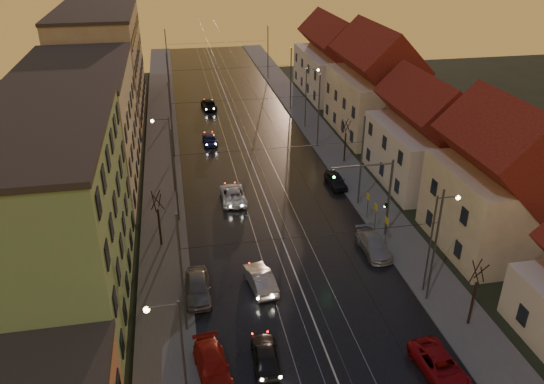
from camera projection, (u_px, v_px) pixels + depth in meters
road at (246, 149)px, 64.09m from camera, size 16.00×120.00×0.04m
sidewalk_left at (162, 155)px, 62.38m from camera, size 4.00×120.00×0.15m
sidewalk_right at (326, 143)px, 65.75m from camera, size 4.00×120.00×0.15m
tram_rail_0 at (228, 150)px, 63.70m from camera, size 0.06×120.00×0.03m
tram_rail_1 at (240, 149)px, 63.94m from camera, size 0.06×120.00×0.03m
tram_rail_2 at (253, 148)px, 64.20m from camera, size 0.06×120.00×0.03m
tram_rail_3 at (264, 147)px, 64.44m from camera, size 0.06×120.00×0.03m
apartment_left_1 at (42, 223)px, 35.44m from camera, size 10.00×18.00×13.00m
apartment_left_2 at (81, 129)px, 53.18m from camera, size 10.00×20.00×12.00m
apartment_left_3 at (102, 63)px, 73.75m from camera, size 10.00×24.00×14.00m
house_right_1 at (499, 187)px, 42.60m from camera, size 8.67×10.20×10.80m
house_right_2 at (426, 139)px, 54.35m from camera, size 9.18×12.24×9.20m
house_right_3 at (375, 88)px, 66.96m from camera, size 9.18×14.28×11.50m
house_right_4 at (333, 62)px, 83.07m from camera, size 9.18×16.32×10.00m
catenary_pole_l_1 at (182, 276)px, 33.46m from camera, size 0.16×0.16×9.00m
catenary_pole_r_1 at (435, 248)px, 36.36m from camera, size 0.16×0.16×9.00m
catenary_pole_l_2 at (175, 177)px, 46.60m from camera, size 0.16×0.16×9.00m
catenary_pole_r_2 at (361, 162)px, 49.50m from camera, size 0.16×0.16×9.00m
catenary_pole_l_3 at (171, 121)px, 59.74m from camera, size 0.16×0.16×9.00m
catenary_pole_r_3 at (319, 112)px, 62.63m from camera, size 0.16×0.16×9.00m
catenary_pole_l_4 at (169, 85)px, 72.88m from camera, size 0.16×0.16×9.00m
catenary_pole_r_4 at (291, 79)px, 75.77m from camera, size 0.16×0.16×9.00m
catenary_pole_l_5 at (167, 57)px, 88.64m from camera, size 0.16×0.16×9.00m
catenary_pole_r_5 at (268, 52)px, 91.54m from camera, size 0.16×0.16×9.00m
street_lamp_0 at (177, 350)px, 27.07m from camera, size 1.75×0.32×8.00m
street_lamp_1 at (436, 235)px, 37.14m from camera, size 1.75×0.32×8.00m
street_lamp_2 at (168, 148)px, 51.60m from camera, size 1.75×0.32×8.00m
street_lamp_3 at (308, 92)px, 68.68m from camera, size 1.75×0.32×8.00m
traffic_light_mast at (379, 190)px, 44.09m from camera, size 5.30×0.32×7.20m
bare_tree_0 at (159, 220)px, 43.74m from camera, size 1.09×1.09×5.11m
bare_tree_1 at (474, 295)px, 34.91m from camera, size 1.09×1.09×5.11m
bare_tree_2 at (345, 142)px, 59.47m from camera, size 1.09×1.09×5.11m
driving_car_0 at (265, 355)px, 32.58m from camera, size 1.84×4.07×1.36m
driving_car_1 at (260, 279)px, 39.44m from camera, size 2.16×4.64×1.47m
driving_car_2 at (233, 194)px, 51.91m from camera, size 2.39×5.08×1.40m
driving_car_3 at (210, 139)px, 65.50m from camera, size 1.72×4.21×1.22m
driving_car_4 at (209, 104)px, 77.75m from camera, size 2.33×4.75×1.56m
parked_left_2 at (212, 366)px, 31.77m from camera, size 2.40×4.80×1.34m
parked_left_3 at (198, 287)px, 38.51m from camera, size 1.94×4.60×1.55m
parked_right_0 at (440, 366)px, 31.78m from camera, size 2.60×4.91×1.31m
parked_right_1 at (374, 245)px, 43.73m from camera, size 2.04×4.80×1.38m
parked_right_2 at (336, 181)px, 54.70m from camera, size 1.75×4.03×1.35m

